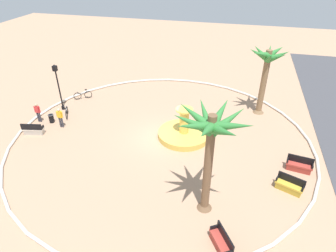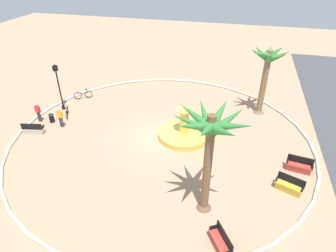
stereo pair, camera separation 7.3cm
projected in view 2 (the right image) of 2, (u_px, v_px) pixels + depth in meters
ground_plane at (161, 137)px, 22.41m from camera, size 80.00×80.00×0.00m
plaza_curb at (161, 136)px, 22.36m from camera, size 22.34×22.34×0.20m
fountain at (184, 133)px, 22.29m from camera, size 3.93×3.93×2.43m
palm_tree_near_fountain at (209, 135)px, 13.81m from camera, size 3.97×3.92×6.23m
palm_tree_by_curb at (267, 66)px, 23.48m from camera, size 3.18×3.23×5.83m
bench_east at (220, 243)px, 14.04m from camera, size 1.62×1.27×1.00m
bench_west at (34, 130)px, 22.66m from camera, size 0.81×1.67×1.00m
bench_north at (299, 166)px, 18.91m from camera, size 0.74×1.66×1.00m
bench_southeast at (289, 186)px, 17.34m from camera, size 1.07×1.67×1.00m
lamppost at (58, 84)px, 25.00m from camera, size 0.32×0.32×4.21m
trash_bin at (52, 118)px, 24.14m from camera, size 0.46×0.46×0.73m
bicycle_red_frame at (83, 95)px, 27.88m from camera, size 0.98×1.48×0.94m
bicycle_by_lamppost at (67, 112)px, 25.01m from camera, size 1.56×0.84×0.94m
person_cyclist_helmet at (38, 111)px, 23.95m from camera, size 0.22×0.53×1.67m
person_cyclist_photo at (60, 117)px, 23.22m from camera, size 0.23×0.53×1.68m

